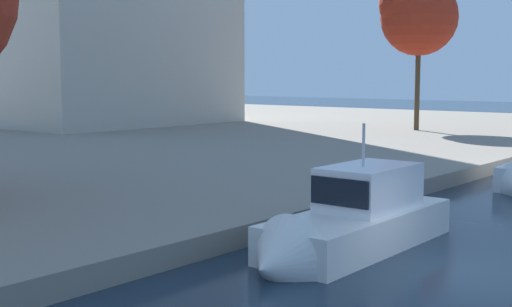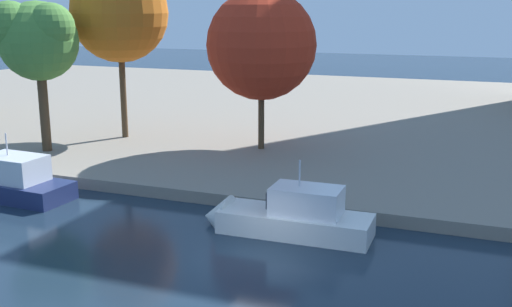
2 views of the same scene
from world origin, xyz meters
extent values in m
plane|color=#192838|center=(0.00, 0.00, 0.00)|extent=(220.00, 220.00, 0.00)
cube|color=gray|center=(0.00, 33.11, 0.32)|extent=(120.00, 55.00, 0.63)
cube|color=navy|center=(-15.11, 3.11, 0.27)|extent=(7.24, 2.95, 1.34)
cube|color=silver|center=(-14.57, 3.08, 1.60)|extent=(3.31, 2.22, 1.32)
cylinder|color=silver|center=(-14.93, 3.10, 2.85)|extent=(0.08, 0.08, 1.17)
cube|color=silver|center=(0.64, 3.27, 0.34)|extent=(6.72, 2.40, 1.31)
cone|color=silver|center=(-3.10, 3.21, 0.34)|extent=(1.24, 2.19, 2.17)
cube|color=white|center=(1.14, 3.28, 1.60)|extent=(3.04, 1.88, 1.21)
cube|color=black|center=(-0.03, 3.26, 1.66)|extent=(0.83, 1.73, 0.73)
cylinder|color=silver|center=(0.81, 3.28, 2.79)|extent=(0.08, 0.08, 1.17)
cylinder|color=#2D2D33|center=(-17.21, 6.39, 0.87)|extent=(0.23, 0.23, 0.47)
sphere|color=#2D2D33|center=(-17.21, 6.39, 1.17)|extent=(0.25, 0.25, 0.25)
cylinder|color=#4C3823|center=(-5.70, 15.89, 2.70)|extent=(0.39, 0.39, 4.12)
sphere|color=#B22D19|center=(-5.70, 15.89, 7.39)|extent=(7.01, 7.01, 7.01)
sphere|color=#B22D19|center=(-4.82, 16.64, 8.13)|extent=(4.35, 4.35, 4.35)
sphere|color=#B22D19|center=(-7.15, 16.75, 8.19)|extent=(3.31, 3.31, 3.31)
cylinder|color=#4C3823|center=(-18.49, 10.34, 3.22)|extent=(0.60, 0.60, 5.16)
sphere|color=#4C8438|center=(-18.49, 10.34, 7.66)|extent=(4.95, 4.95, 4.95)
sphere|color=#4C8438|center=(-19.56, 9.21, 8.59)|extent=(3.06, 3.06, 3.06)
sphere|color=#4C8438|center=(-17.27, 10.09, 8.55)|extent=(2.95, 2.95, 2.95)
cylinder|color=#4C3823|center=(-16.13, 15.87, 3.71)|extent=(0.43, 0.43, 6.15)
sphere|color=#BC6019|center=(-16.13, 15.87, 9.31)|extent=(6.72, 6.72, 6.72)
sphere|color=#BC6019|center=(-14.79, 15.33, 9.92)|extent=(3.11, 3.11, 3.11)
sphere|color=#BC6019|center=(-16.91, 14.43, 9.53)|extent=(3.42, 3.42, 3.42)
camera|label=1|loc=(-15.12, -6.24, 4.63)|focal=47.98mm
camera|label=2|loc=(8.23, -21.13, 9.74)|focal=43.21mm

